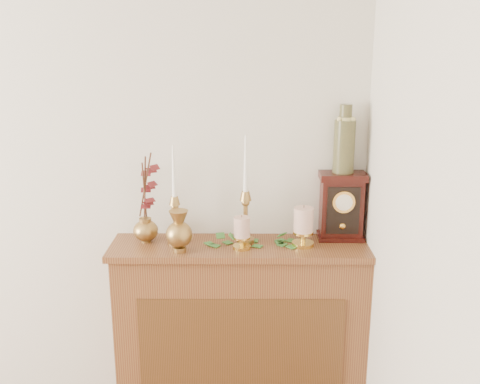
{
  "coord_description": "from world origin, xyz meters",
  "views": [
    {
      "loc": [
        1.42,
        -0.39,
        1.89
      ],
      "look_at": [
        1.39,
        2.05,
        1.2
      ],
      "focal_mm": 42.0,
      "sensor_mm": 36.0,
      "label": 1
    }
  ],
  "objects_px": {
    "candlestick_center": "(246,209)",
    "bud_vase": "(179,232)",
    "candlestick_left": "(175,212)",
    "ginger_jar": "(148,200)",
    "ceramic_vase": "(344,142)",
    "mantel_clock": "(341,206)"
  },
  "relations": [
    {
      "from": "candlestick_center",
      "to": "bud_vase",
      "type": "xyz_separation_m",
      "value": [
        -0.3,
        -0.12,
        -0.07
      ]
    },
    {
      "from": "candlestick_left",
      "to": "ginger_jar",
      "type": "relative_size",
      "value": 1.08
    },
    {
      "from": "candlestick_left",
      "to": "bud_vase",
      "type": "bearing_deg",
      "value": -74.17
    },
    {
      "from": "candlestick_center",
      "to": "ceramic_vase",
      "type": "distance_m",
      "value": 0.56
    },
    {
      "from": "candlestick_left",
      "to": "bud_vase",
      "type": "xyz_separation_m",
      "value": [
        0.03,
        -0.1,
        -0.06
      ]
    },
    {
      "from": "candlestick_center",
      "to": "ginger_jar",
      "type": "xyz_separation_m",
      "value": [
        -0.46,
        0.04,
        0.03
      ]
    },
    {
      "from": "ginger_jar",
      "to": "mantel_clock",
      "type": "height_order",
      "value": "ginger_jar"
    },
    {
      "from": "candlestick_left",
      "to": "ginger_jar",
      "type": "bearing_deg",
      "value": 158.29
    },
    {
      "from": "candlestick_left",
      "to": "mantel_clock",
      "type": "xyz_separation_m",
      "value": [
        0.79,
        0.08,
        0.01
      ]
    },
    {
      "from": "candlestick_left",
      "to": "mantel_clock",
      "type": "relative_size",
      "value": 1.44
    },
    {
      "from": "ceramic_vase",
      "to": "bud_vase",
      "type": "bearing_deg",
      "value": -166.04
    },
    {
      "from": "candlestick_center",
      "to": "mantel_clock",
      "type": "relative_size",
      "value": 1.57
    },
    {
      "from": "ceramic_vase",
      "to": "ginger_jar",
      "type": "bearing_deg",
      "value": -177.86
    },
    {
      "from": "candlestick_left",
      "to": "ceramic_vase",
      "type": "bearing_deg",
      "value": 6.26
    },
    {
      "from": "bud_vase",
      "to": "mantel_clock",
      "type": "bearing_deg",
      "value": 13.74
    },
    {
      "from": "bud_vase",
      "to": "candlestick_center",
      "type": "bearing_deg",
      "value": 21.46
    },
    {
      "from": "mantel_clock",
      "to": "ceramic_vase",
      "type": "xyz_separation_m",
      "value": [
        0.0,
        0.0,
        0.31
      ]
    },
    {
      "from": "bud_vase",
      "to": "ginger_jar",
      "type": "distance_m",
      "value": 0.24
    },
    {
      "from": "candlestick_left",
      "to": "ginger_jar",
      "type": "xyz_separation_m",
      "value": [
        -0.13,
        0.05,
        0.04
      ]
    },
    {
      "from": "candlestick_center",
      "to": "ginger_jar",
      "type": "relative_size",
      "value": 1.17
    },
    {
      "from": "ginger_jar",
      "to": "mantel_clock",
      "type": "distance_m",
      "value": 0.92
    },
    {
      "from": "candlestick_left",
      "to": "bud_vase",
      "type": "height_order",
      "value": "candlestick_left"
    }
  ]
}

